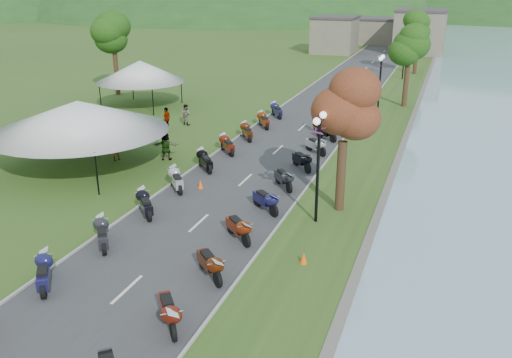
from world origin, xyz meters
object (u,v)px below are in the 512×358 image
(pedestrian_a, at_px, (117,160))
(pedestrian_b, at_px, (186,125))
(vendor_tent_main, at_px, (81,135))
(pedestrian_c, at_px, (103,150))

(pedestrian_a, height_order, pedestrian_b, pedestrian_a)
(vendor_tent_main, height_order, pedestrian_b, vendor_tent_main)
(vendor_tent_main, xyz_separation_m, pedestrian_c, (-0.96, 3.27, -2.00))
(pedestrian_a, bearing_deg, pedestrian_b, 20.09)
(vendor_tent_main, xyz_separation_m, pedestrian_b, (1.20, 11.00, -2.00))
(pedestrian_b, height_order, pedestrian_c, pedestrian_b)
(pedestrian_a, xyz_separation_m, pedestrian_c, (-2.03, 1.48, 0.00))
(pedestrian_c, bearing_deg, vendor_tent_main, 5.28)
(pedestrian_a, xyz_separation_m, pedestrian_b, (0.13, 9.20, 0.00))
(pedestrian_a, bearing_deg, vendor_tent_main, 169.98)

